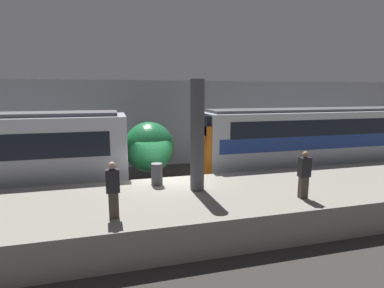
{
  "coord_description": "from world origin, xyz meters",
  "views": [
    {
      "loc": [
        -2.08,
        -12.15,
        4.71
      ],
      "look_at": [
        1.38,
        0.9,
        2.35
      ],
      "focal_mm": 28.0,
      "sensor_mm": 36.0,
      "label": 1
    }
  ],
  "objects_px": {
    "train_boxy": "(344,139)",
    "trash_bin": "(157,174)",
    "person_waiting": "(304,174)",
    "support_pillar_near": "(197,136)",
    "person_walking": "(113,189)"
  },
  "relations": [
    {
      "from": "train_boxy",
      "to": "trash_bin",
      "type": "xyz_separation_m",
      "value": [
        -11.47,
        -3.17,
        -0.41
      ]
    },
    {
      "from": "person_walking",
      "to": "trash_bin",
      "type": "relative_size",
      "value": 1.95
    },
    {
      "from": "person_waiting",
      "to": "person_walking",
      "type": "bearing_deg",
      "value": -179.74
    },
    {
      "from": "support_pillar_near",
      "to": "train_boxy",
      "type": "xyz_separation_m",
      "value": [
        10.11,
        4.13,
        -1.18
      ]
    },
    {
      "from": "train_boxy",
      "to": "person_waiting",
      "type": "bearing_deg",
      "value": -139.24
    },
    {
      "from": "person_waiting",
      "to": "person_walking",
      "type": "distance_m",
      "value": 6.24
    },
    {
      "from": "support_pillar_near",
      "to": "train_boxy",
      "type": "relative_size",
      "value": 0.23
    },
    {
      "from": "person_waiting",
      "to": "trash_bin",
      "type": "bearing_deg",
      "value": 149.14
    },
    {
      "from": "person_walking",
      "to": "person_waiting",
      "type": "bearing_deg",
      "value": 0.26
    },
    {
      "from": "support_pillar_near",
      "to": "person_walking",
      "type": "height_order",
      "value": "support_pillar_near"
    },
    {
      "from": "trash_bin",
      "to": "person_waiting",
      "type": "bearing_deg",
      "value": -30.86
    },
    {
      "from": "support_pillar_near",
      "to": "person_walking",
      "type": "bearing_deg",
      "value": -148.82
    },
    {
      "from": "support_pillar_near",
      "to": "person_walking",
      "type": "distance_m",
      "value": 3.69
    },
    {
      "from": "train_boxy",
      "to": "trash_bin",
      "type": "distance_m",
      "value": 11.91
    },
    {
      "from": "train_boxy",
      "to": "person_walking",
      "type": "xyz_separation_m",
      "value": [
        -13.11,
        -5.95,
        0.04
      ]
    }
  ]
}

